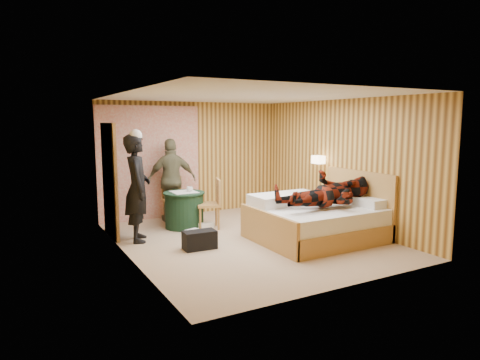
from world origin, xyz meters
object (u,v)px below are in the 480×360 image
woman_standing (137,188)px  man_on_bed (329,184)px  bed (318,220)px  man_at_table (172,180)px  chair_far (173,195)px  nightstand (325,210)px  wall_lamp (318,160)px  round_table (184,209)px  chair_near (213,200)px  duffel_bag (200,240)px

woman_standing → man_on_bed: 3.29m
bed → man_at_table: 3.18m
chair_far → man_at_table: 0.32m
nightstand → man_at_table: bearing=143.8°
man_at_table → man_on_bed: 3.35m
nightstand → chair_far: 3.13m
nightstand → chair_far: chair_far is taller
wall_lamp → nightstand: bearing=-98.6°
wall_lamp → round_table: bearing=160.8°
chair_near → duffel_bag: size_ratio=1.82×
nightstand → round_table: round_table is taller
man_at_table → duffel_bag: bearing=90.2°
chair_near → wall_lamp: bearing=93.0°
bed → nightstand: bed is taller
wall_lamp → bed: 1.61m
chair_near → duffel_bag: (-0.78, -1.14, -0.41)m
nightstand → woman_standing: (-3.59, 0.69, 0.62)m
nightstand → round_table: bearing=154.9°
chair_far → woman_standing: (-1.06, -1.14, 0.39)m
round_table → man_on_bed: man_on_bed is taller
duffel_bag → nightstand: bearing=8.5°
chair_near → man_at_table: 1.14m
man_on_bed → nightstand: bearing=52.5°
round_table → chair_far: (0.01, 0.64, 0.18)m
nightstand → woman_standing: size_ratio=0.33×
wall_lamp → duffel_bag: bearing=-169.0°
chair_far → man_on_bed: size_ratio=0.53×
bed → chair_near: bed is taller
man_on_bed → man_at_table: bearing=122.7°
chair_near → duffel_bag: 1.44m
bed → chair_near: bearing=129.6°
nightstand → wall_lamp: bearing=81.4°
round_table → man_at_table: size_ratio=0.47×
duffel_bag → man_at_table: bearing=84.7°
nightstand → duffel_bag: (-2.85, -0.28, -0.16)m
nightstand → duffel_bag: 2.87m
chair_far → man_at_table: size_ratio=0.54×
nightstand → chair_near: bearing=157.4°
chair_near → duffel_bag: bearing=-16.1°
chair_far → woman_standing: bearing=-127.7°
chair_far → duffel_bag: 2.17m
bed → man_at_table: (-1.78, 2.58, 0.52)m
bed → man_at_table: bearing=124.5°
bed → man_at_table: man_at_table is taller
woman_standing → man_at_table: woman_standing is taller
nightstand → man_at_table: (-2.54, 1.86, 0.55)m
round_table → chair_far: size_ratio=0.87×
nightstand → round_table: (-2.54, 1.19, 0.05)m
wall_lamp → chair_near: wall_lamp is taller
nightstand → woman_standing: woman_standing is taller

